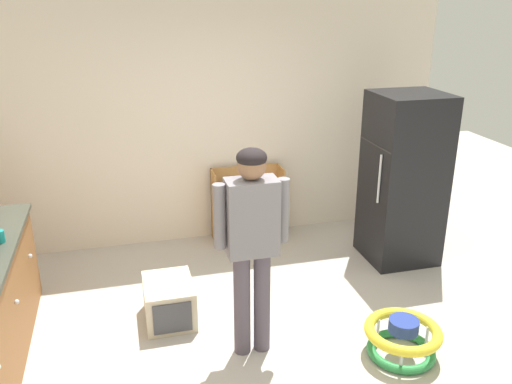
% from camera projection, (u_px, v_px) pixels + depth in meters
% --- Properties ---
extents(ground_plane, '(12.00, 12.00, 0.00)m').
position_uv_depth(ground_plane, '(274.00, 352.00, 4.28)').
color(ground_plane, '#BEB5AB').
rests_on(ground_plane, ground).
extents(back_wall, '(5.20, 0.06, 2.70)m').
position_uv_depth(back_wall, '(215.00, 123.00, 5.92)').
color(back_wall, silver).
rests_on(back_wall, ground).
extents(refrigerator, '(0.73, 0.68, 1.78)m').
position_uv_depth(refrigerator, '(403.00, 179.00, 5.53)').
color(refrigerator, black).
rests_on(refrigerator, ground).
extents(bookshelf, '(0.80, 0.28, 0.85)m').
position_uv_depth(bookshelf, '(243.00, 208.00, 6.16)').
color(bookshelf, '#B87E42').
rests_on(bookshelf, ground).
extents(standing_person, '(0.57, 0.22, 1.68)m').
position_uv_depth(standing_person, '(252.00, 234.00, 3.96)').
color(standing_person, '#554B58').
rests_on(standing_person, ground).
extents(baby_walker, '(0.60, 0.60, 0.32)m').
position_uv_depth(baby_walker, '(402.00, 338.00, 4.19)').
color(baby_walker, '#2D8E48').
rests_on(baby_walker, ground).
extents(pet_carrier, '(0.42, 0.55, 0.36)m').
position_uv_depth(pet_carrier, '(169.00, 301.00, 4.65)').
color(pet_carrier, beige).
rests_on(pet_carrier, ground).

